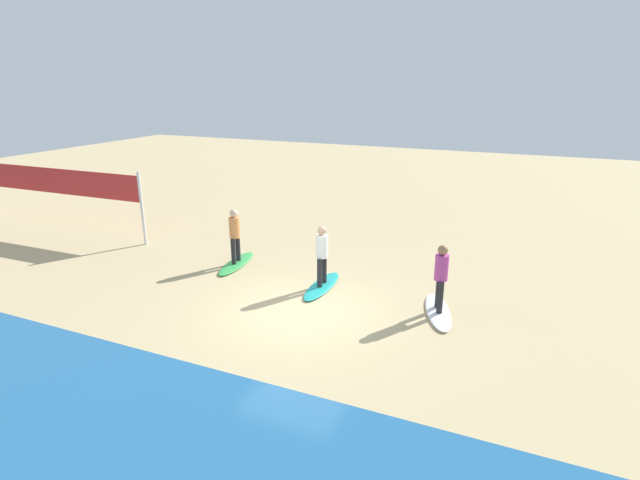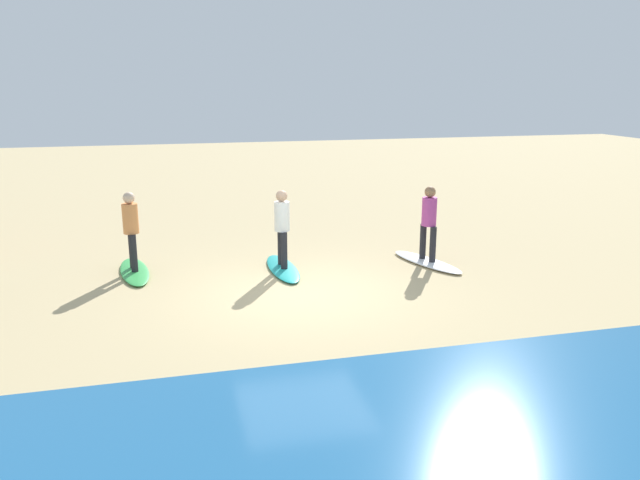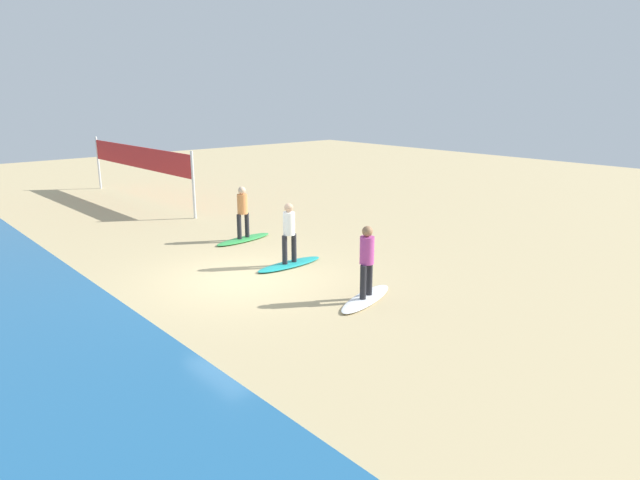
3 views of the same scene
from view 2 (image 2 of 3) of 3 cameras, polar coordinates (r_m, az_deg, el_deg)
The scene contains 7 objects.
ground_plane at distance 11.77m, azimuth -1.64°, elevation -4.99°, with size 60.00×60.00×0.00m, color tan.
surfboard_white at distance 13.84m, azimuth 9.84°, elevation -2.00°, with size 2.10×0.56×0.09m, color white.
surfer_white at distance 13.60m, azimuth 10.02°, elevation 2.01°, with size 0.32×0.44×1.64m.
surfboard_teal at distance 13.20m, azimuth -3.45°, elevation -2.62°, with size 2.10×0.56×0.09m, color teal.
surfer_teal at distance 12.95m, azimuth -3.52°, elevation 1.58°, with size 0.32×0.46×1.64m.
surfboard_green at distance 13.54m, azimuth -16.74°, elevation -2.78°, with size 2.10×0.56×0.09m, color green.
surfer_green at distance 13.29m, azimuth -17.04°, elevation 1.30°, with size 0.32×0.46×1.64m.
Camera 2 is at (2.37, 10.84, 3.92)m, focal length 34.70 mm.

